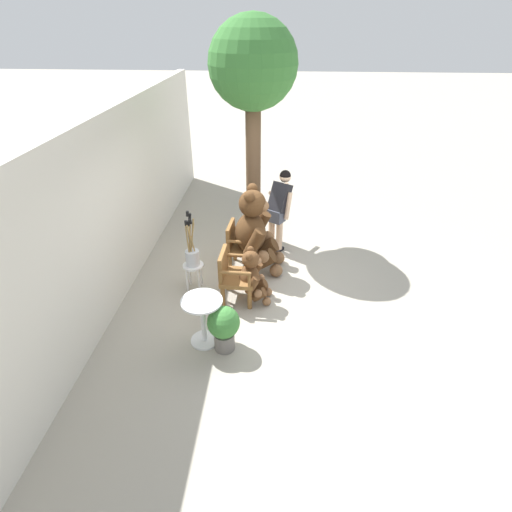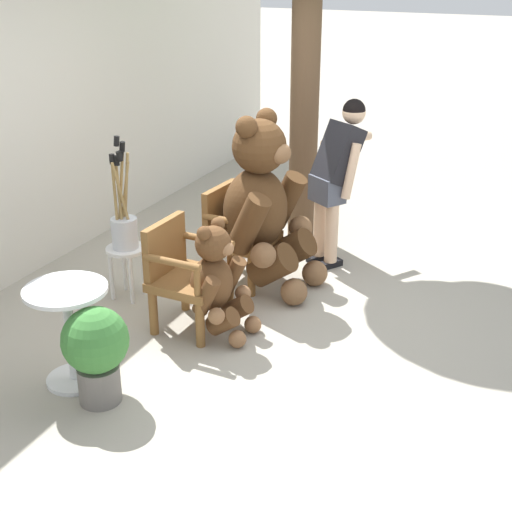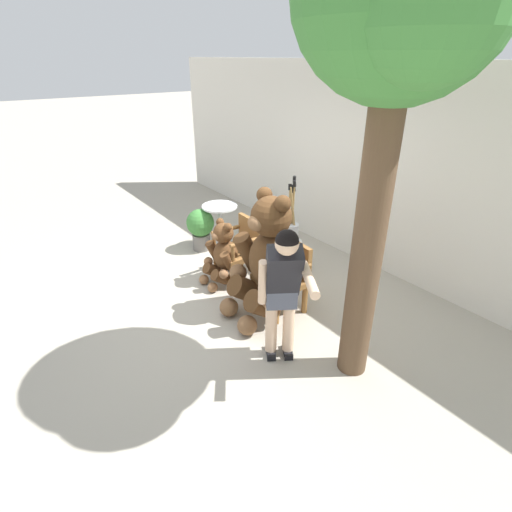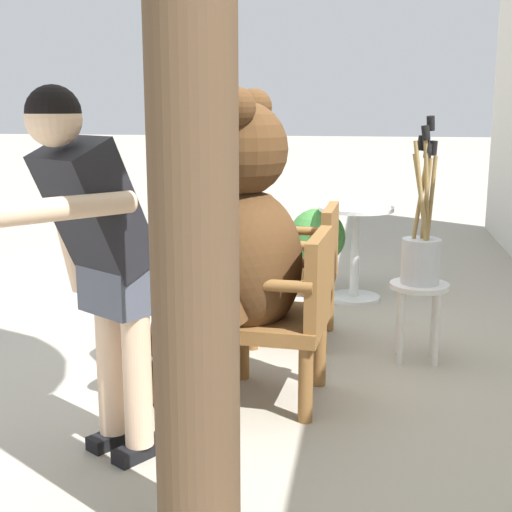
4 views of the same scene
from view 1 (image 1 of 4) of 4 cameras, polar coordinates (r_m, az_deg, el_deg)
The scene contains 12 objects.
ground_plane at distance 6.87m, azimuth 1.76°, elevation -3.84°, with size 60.00×60.00×0.00m, color #A8A091.
back_wall at distance 6.69m, azimuth -19.19°, elevation 7.07°, with size 10.00×0.16×2.80m, color silver.
wooden_chair_left at distance 6.26m, azimuth -3.15°, elevation -2.65°, with size 0.58×0.54×0.86m.
wooden_chair_right at distance 7.06m, azimuth -2.26°, elevation 1.62°, with size 0.60×0.56×0.86m.
teddy_bear_large at distance 6.89m, azimuth -0.12°, elevation 3.64°, with size 0.93×0.90×1.55m.
teddy_bear_small at distance 6.24m, azimuth -0.50°, elevation -2.86°, with size 0.55×0.53×0.92m.
person_visitor at distance 7.48m, azimuth 3.34°, elevation 7.25°, with size 0.84×0.49×1.54m.
white_stool at distance 6.63m, azimuth -8.90°, elevation -1.99°, with size 0.34×0.34×0.46m.
brush_bucket at distance 6.47m, azimuth -9.13°, elevation 0.38°, with size 0.22×0.22×0.95m.
round_side_table at distance 5.51m, azimuth -7.59°, elevation -8.52°, with size 0.56×0.56×0.72m.
patio_tree at distance 7.47m, azimuth -0.07°, elevation 24.93°, with size 1.60×1.52×4.01m.
potted_plant at distance 5.41m, azimuth -4.64°, elevation -9.93°, with size 0.44×0.44×0.68m.
Camera 1 is at (-5.62, -0.18, 3.95)m, focal length 28.00 mm.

